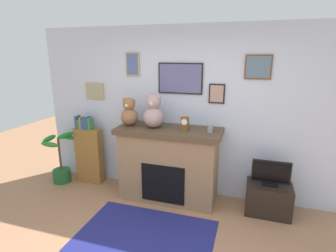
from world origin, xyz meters
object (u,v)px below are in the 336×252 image
Objects in this scene: candle_jar at (210,128)px; teddy_bear_grey at (129,113)px; potted_plant at (61,162)px; tv_stand at (268,199)px; television at (271,174)px; fireplace at (169,163)px; bookshelf at (89,153)px; teddy_bear_tan at (154,113)px; mantel_clock at (185,123)px.

teddy_bear_grey is at bearing -179.97° from candle_jar.
candle_jar is (2.56, 0.05, 0.82)m from potted_plant.
tv_stand is (3.40, 0.07, -0.15)m from potted_plant.
tv_stand is 0.38m from television.
fireplace is at bearing 1.68° from teddy_bear_grey.
bookshelf reaches higher than tv_stand.
television is 1.01× the size of teddy_bear_tan.
teddy_bear_grey is 0.39m from teddy_bear_tan.
potted_plant is at bearing -178.28° from teddy_bear_tan.
teddy_bear_tan is (1.72, 0.05, 0.98)m from potted_plant.
tv_stand is at bearing 1.21° from potted_plant.
candle_jar is at bearing 1.17° from potted_plant.
mantel_clock is 0.49m from teddy_bear_tan.
candle_jar is at bearing -178.67° from tv_stand.
mantel_clock is (-1.21, -0.02, 0.62)m from television.
television is 1.03m from candle_jar.
television is at bearing 1.19° from potted_plant.
television is at bearing 0.03° from fireplace.
television is at bearing -1.98° from bookshelf.
bookshelf is 2.36× the size of teddy_bear_tan.
mantel_clock is at bearing -0.04° from teddy_bear_grey.
bookshelf is 6.19× the size of mantel_clock.
teddy_bear_grey reaches higher than fireplace.
tv_stand is (2.94, -0.10, -0.31)m from bookshelf.
bookshelf reaches higher than television.
potted_plant is 2.35m from mantel_clock.
teddy_bear_grey is (-0.62, -0.02, 0.75)m from fireplace.
mantel_clock is 0.45× the size of teddy_bear_grey.
tv_stand is at bearing 0.69° from teddy_bear_tan.
teddy_bear_tan reaches higher than bookshelf.
teddy_bear_grey reaches higher than candle_jar.
tv_stand is at bearing 90.00° from television.
fireplace is 3.07× the size of television.
teddy_bear_grey reaches higher than mantel_clock.
fireplace is 1.50m from tv_stand.
candle_jar is 0.27× the size of teddy_bear_grey.
fireplace is 0.70m from mantel_clock.
bookshelf reaches higher than potted_plant.
teddy_bear_grey is at bearing 179.99° from teddy_bear_tan.
teddy_bear_grey is 0.85× the size of teddy_bear_tan.
mantel_clock reaches higher than fireplace.
potted_plant is 3.41m from television.
potted_plant is at bearing -178.79° from tv_stand.
television is (1.46, 0.00, 0.03)m from fireplace.
bookshelf is (-1.48, 0.10, -0.04)m from fireplace.
teddy_bear_tan reaches higher than television.
television reaches higher than tv_stand.
television is 1.85m from teddy_bear_tan.
fireplace is at bearing -3.94° from bookshelf.
bookshelf is 0.52m from potted_plant.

